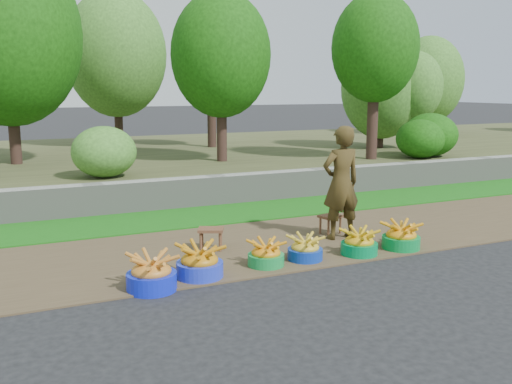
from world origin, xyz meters
name	(u,v)px	position (x,y,z in m)	size (l,w,h in m)	color
ground_plane	(335,267)	(0.00, 0.00, 0.00)	(120.00, 120.00, 0.00)	black
dirt_shoulder	(287,241)	(0.00, 1.25, 0.01)	(80.00, 2.50, 0.02)	#4D3E29
grass_verge	(234,213)	(0.00, 3.25, 0.02)	(80.00, 1.50, 0.04)	#186413
retaining_wall	(216,190)	(0.00, 4.10, 0.28)	(80.00, 0.35, 0.55)	gray
earth_bank	(150,161)	(0.00, 9.00, 0.25)	(80.00, 10.00, 0.50)	#444827
vegetation	(312,68)	(4.23, 7.95, 2.67)	(33.35, 8.37, 4.70)	#32201A
basin_a	(151,274)	(-2.23, 0.14, 0.18)	(0.54, 0.54, 0.40)	#0F22D7
basin_b	(200,263)	(-1.63, 0.29, 0.18)	(0.54, 0.54, 0.40)	blue
basin_c	(266,255)	(-0.76, 0.36, 0.15)	(0.45, 0.45, 0.33)	#158B3B
basin_d	(305,250)	(-0.21, 0.37, 0.15)	(0.44, 0.44, 0.33)	#0E32A4
basin_e	(359,244)	(0.55, 0.29, 0.16)	(0.48, 0.48, 0.36)	#007E40
basin_f	(401,237)	(1.22, 0.29, 0.17)	(0.51, 0.51, 0.38)	#088538
stool_left	(211,233)	(-1.13, 1.28, 0.25)	(0.41, 0.37, 0.29)	brown
stool_right	(330,219)	(0.77, 1.35, 0.25)	(0.37, 0.31, 0.28)	brown
vendor_woman	(341,183)	(0.75, 1.06, 0.83)	(0.59, 0.39, 1.62)	black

